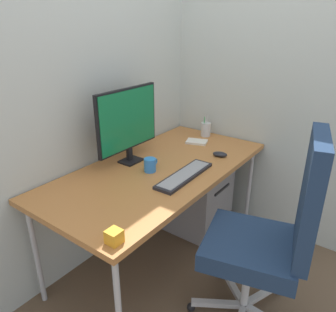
{
  "coord_description": "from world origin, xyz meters",
  "views": [
    {
      "loc": [
        -1.47,
        -1.16,
        1.57
      ],
      "look_at": [
        -0.01,
        -0.08,
        0.81
      ],
      "focal_mm": 34.51,
      "sensor_mm": 36.0,
      "label": 1
    }
  ],
  "objects_px": {
    "office_chair": "(273,233)",
    "desk_clamp_accessory": "(114,237)",
    "notebook": "(197,142)",
    "mouse": "(220,154)",
    "coffee_mug": "(150,165)",
    "keyboard": "(185,175)",
    "monitor": "(128,121)",
    "filing_cabinet": "(190,192)",
    "pen_holder": "(206,129)"
  },
  "relations": [
    {
      "from": "desk_clamp_accessory",
      "to": "notebook",
      "type": "bearing_deg",
      "value": 16.16
    },
    {
      "from": "notebook",
      "to": "desk_clamp_accessory",
      "type": "xyz_separation_m",
      "value": [
        -1.23,
        -0.36,
        0.02
      ]
    },
    {
      "from": "office_chair",
      "to": "pen_holder",
      "type": "relative_size",
      "value": 6.39
    },
    {
      "from": "pen_holder",
      "to": "office_chair",
      "type": "bearing_deg",
      "value": -132.56
    },
    {
      "from": "keyboard",
      "to": "notebook",
      "type": "relative_size",
      "value": 3.07
    },
    {
      "from": "mouse",
      "to": "coffee_mug",
      "type": "relative_size",
      "value": 0.91
    },
    {
      "from": "office_chair",
      "to": "desk_clamp_accessory",
      "type": "height_order",
      "value": "office_chair"
    },
    {
      "from": "office_chair",
      "to": "desk_clamp_accessory",
      "type": "relative_size",
      "value": 18.09
    },
    {
      "from": "mouse",
      "to": "notebook",
      "type": "relative_size",
      "value": 0.65
    },
    {
      "from": "mouse",
      "to": "notebook",
      "type": "height_order",
      "value": "mouse"
    },
    {
      "from": "keyboard",
      "to": "pen_holder",
      "type": "relative_size",
      "value": 2.68
    },
    {
      "from": "filing_cabinet",
      "to": "pen_holder",
      "type": "relative_size",
      "value": 3.28
    },
    {
      "from": "coffee_mug",
      "to": "filing_cabinet",
      "type": "bearing_deg",
      "value": 5.18
    },
    {
      "from": "filing_cabinet",
      "to": "monitor",
      "type": "relative_size",
      "value": 1.13
    },
    {
      "from": "pen_holder",
      "to": "desk_clamp_accessory",
      "type": "bearing_deg",
      "value": -164.78
    },
    {
      "from": "notebook",
      "to": "office_chair",
      "type": "bearing_deg",
      "value": -145.69
    },
    {
      "from": "mouse",
      "to": "desk_clamp_accessory",
      "type": "height_order",
      "value": "desk_clamp_accessory"
    },
    {
      "from": "coffee_mug",
      "to": "notebook",
      "type": "bearing_deg",
      "value": 3.22
    },
    {
      "from": "monitor",
      "to": "filing_cabinet",
      "type": "bearing_deg",
      "value": -16.61
    },
    {
      "from": "mouse",
      "to": "desk_clamp_accessory",
      "type": "bearing_deg",
      "value": 169.57
    },
    {
      "from": "keyboard",
      "to": "mouse",
      "type": "distance_m",
      "value": 0.41
    },
    {
      "from": "monitor",
      "to": "notebook",
      "type": "xyz_separation_m",
      "value": [
        0.56,
        -0.17,
        -0.27
      ]
    },
    {
      "from": "office_chair",
      "to": "desk_clamp_accessory",
      "type": "xyz_separation_m",
      "value": [
        -0.63,
        0.47,
        0.14
      ]
    },
    {
      "from": "monitor",
      "to": "notebook",
      "type": "relative_size",
      "value": 3.34
    },
    {
      "from": "monitor",
      "to": "notebook",
      "type": "bearing_deg",
      "value": -17.06
    },
    {
      "from": "mouse",
      "to": "filing_cabinet",
      "type": "bearing_deg",
      "value": 57.27
    },
    {
      "from": "coffee_mug",
      "to": "monitor",
      "type": "bearing_deg",
      "value": 79.68
    },
    {
      "from": "mouse",
      "to": "notebook",
      "type": "xyz_separation_m",
      "value": [
        0.13,
        0.27,
        -0.01
      ]
    },
    {
      "from": "keyboard",
      "to": "mouse",
      "type": "relative_size",
      "value": 4.75
    },
    {
      "from": "pen_holder",
      "to": "mouse",
      "type": "bearing_deg",
      "value": -136.37
    },
    {
      "from": "notebook",
      "to": "mouse",
      "type": "bearing_deg",
      "value": -135.65
    },
    {
      "from": "monitor",
      "to": "desk_clamp_accessory",
      "type": "relative_size",
      "value": 8.24
    },
    {
      "from": "filing_cabinet",
      "to": "keyboard",
      "type": "relative_size",
      "value": 1.22
    },
    {
      "from": "coffee_mug",
      "to": "desk_clamp_accessory",
      "type": "xyz_separation_m",
      "value": [
        -0.63,
        -0.32,
        -0.01
      ]
    },
    {
      "from": "filing_cabinet",
      "to": "desk_clamp_accessory",
      "type": "height_order",
      "value": "desk_clamp_accessory"
    },
    {
      "from": "filing_cabinet",
      "to": "desk_clamp_accessory",
      "type": "relative_size",
      "value": 9.28
    },
    {
      "from": "office_chair",
      "to": "monitor",
      "type": "xyz_separation_m",
      "value": [
        0.04,
        1.0,
        0.39
      ]
    },
    {
      "from": "mouse",
      "to": "desk_clamp_accessory",
      "type": "relative_size",
      "value": 1.6
    },
    {
      "from": "notebook",
      "to": "desk_clamp_accessory",
      "type": "height_order",
      "value": "desk_clamp_accessory"
    },
    {
      "from": "filing_cabinet",
      "to": "notebook",
      "type": "bearing_deg",
      "value": -22.7
    },
    {
      "from": "keyboard",
      "to": "coffee_mug",
      "type": "relative_size",
      "value": 4.33
    },
    {
      "from": "filing_cabinet",
      "to": "keyboard",
      "type": "height_order",
      "value": "keyboard"
    },
    {
      "from": "mouse",
      "to": "coffee_mug",
      "type": "height_order",
      "value": "coffee_mug"
    },
    {
      "from": "filing_cabinet",
      "to": "pen_holder",
      "type": "height_order",
      "value": "pen_holder"
    },
    {
      "from": "desk_clamp_accessory",
      "to": "pen_holder",
      "type": "bearing_deg",
      "value": 15.22
    },
    {
      "from": "monitor",
      "to": "desk_clamp_accessory",
      "type": "distance_m",
      "value": 0.89
    },
    {
      "from": "office_chair",
      "to": "mouse",
      "type": "xyz_separation_m",
      "value": [
        0.47,
        0.56,
        0.13
      ]
    },
    {
      "from": "mouse",
      "to": "coffee_mug",
      "type": "xyz_separation_m",
      "value": [
        -0.47,
        0.24,
        0.03
      ]
    },
    {
      "from": "filing_cabinet",
      "to": "keyboard",
      "type": "distance_m",
      "value": 0.71
    },
    {
      "from": "monitor",
      "to": "keyboard",
      "type": "relative_size",
      "value": 1.09
    }
  ]
}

